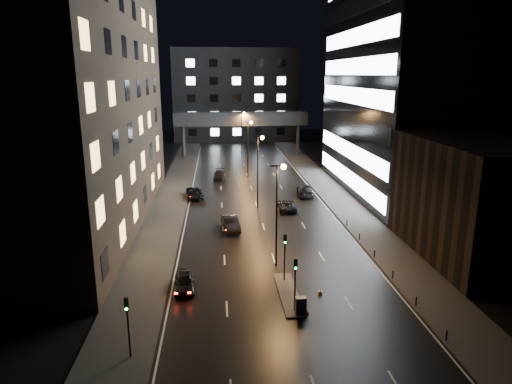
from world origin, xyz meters
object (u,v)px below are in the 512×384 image
Objects in this scene: car_away_d at (220,175)px; utility_cabinet at (301,305)px; car_toward_a at (287,205)px; car_toward_b at (305,190)px; car_away_b at (231,223)px; car_away_a at (184,282)px; car_away_c at (195,193)px.

utility_cabinet is (5.82, -48.08, 0.07)m from car_away_d.
car_toward_b is (4.01, 7.36, 0.11)m from car_toward_a.
car_away_a is at bearing -113.85° from car_away_b.
car_away_a is 0.76× the size of car_toward_b.
car_away_b is at bearing 56.26° from car_toward_b.
utility_cabinet is (9.70, -35.74, 0.08)m from car_away_c.
car_away_a is 43.04m from car_away_d.
utility_cabinet is (-7.23, -35.63, 0.01)m from car_toward_b.
car_toward_b is at bearing -41.63° from car_away_d.
car_away_c is 12.93m from car_away_d.
car_away_b is 3.66× the size of utility_cabinet.
car_away_d is 21.79m from car_toward_a.
utility_cabinet is (-3.23, -28.26, 0.12)m from car_toward_a.
car_away_a is at bearing 66.35° from car_toward_b.
car_away_b reaches higher than car_away_a.
utility_cabinet is at bearing -33.18° from car_away_a.
car_toward_b is at bearing 57.49° from car_away_a.
car_toward_a is 8.38m from car_toward_b.
utility_cabinet is (9.29, -5.19, 0.10)m from car_away_a.
car_away_b is 27.51m from car_away_d.
car_away_a is at bearing -92.60° from car_away_d.
car_away_c reaches higher than car_away_a.
car_away_b is 19.24m from car_toward_b.
car_away_c is at bearing 4.46° from car_toward_b.
car_away_d reaches higher than car_away_c.
car_toward_b is at bearing 43.95° from car_away_b.
car_away_b is at bearing -79.12° from car_away_c.
car_toward_b reaches higher than car_toward_a.
car_away_a is at bearing 149.21° from utility_cabinet.
car_away_a is 16.06m from car_away_b.
car_away_c reaches higher than car_toward_a.
car_away_b is at bearing -85.77° from car_away_d.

